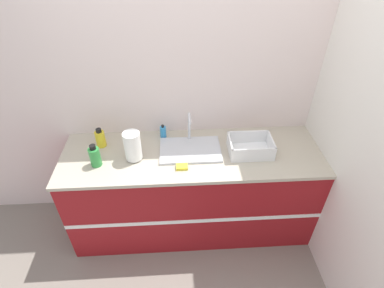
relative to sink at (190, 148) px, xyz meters
name	(u,v)px	position (x,y,z in m)	size (l,w,h in m)	color
ground_plane	(195,251)	(0.02, -0.37, -0.92)	(12.00, 12.00, 0.00)	slate
wall_back	(190,89)	(0.02, 0.33, 0.38)	(4.54, 0.06, 2.60)	silver
wall_right	(337,107)	(1.12, -0.04, 0.38)	(0.06, 2.67, 2.60)	silver
counter_cabinet	(193,190)	(0.02, -0.04, -0.47)	(2.17, 0.69, 0.90)	maroon
sink	(190,148)	(0.00, 0.00, 0.00)	(0.50, 0.34, 0.28)	silver
paper_towel_roll	(133,146)	(-0.46, -0.08, 0.11)	(0.13, 0.13, 0.25)	#4C4C51
dish_rack	(250,148)	(0.49, -0.05, 0.03)	(0.35, 0.25, 0.13)	white
bottle_green	(95,156)	(-0.75, -0.14, 0.06)	(0.08, 0.08, 0.19)	#2D8C3D
bottle_yellow	(100,138)	(-0.75, 0.11, 0.06)	(0.08, 0.08, 0.17)	yellow
soap_dispenser	(163,132)	(-0.23, 0.20, 0.04)	(0.05, 0.05, 0.13)	#338CCC
sponge	(182,167)	(-0.08, -0.22, -0.01)	(0.09, 0.06, 0.02)	yellow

